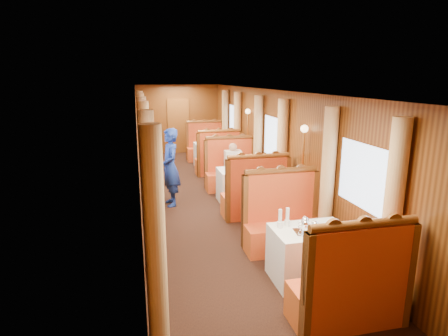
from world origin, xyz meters
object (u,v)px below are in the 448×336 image
object	(u,v)px
teapot_back	(305,224)
passenger	(233,162)
table_near	(310,254)
banquette_far_fwd	(218,160)
banquette_far_aft	(206,148)
rose_vase_mid	(241,162)
banquette_mid_aft	(231,172)
banquette_near_aft	(283,224)
fruit_plate	(334,229)
banquette_near_fwd	(350,291)
teapot_right	(315,229)
steward	(170,167)
teapot_left	(305,228)
banquette_mid_fwd	(255,197)
table_far	(212,155)
rose_vase_far	(212,138)
table_mid	(242,185)
tea_tray	(307,232)

from	to	relation	value
teapot_back	passenger	size ratio (longest dim) A/B	0.22
table_near	banquette_far_fwd	xyz separation A→B (m)	(0.00, 5.99, 0.05)
banquette_far_aft	rose_vase_mid	world-z (taller)	banquette_far_aft
banquette_mid_aft	teapot_back	distance (m)	4.50
banquette_near_aft	fruit_plate	world-z (taller)	banquette_near_aft
banquette_near_fwd	teapot_right	size ratio (longest dim) A/B	8.14
table_near	steward	distance (m)	3.97
teapot_left	banquette_near_fwd	bearing A→B (deg)	-64.92
table_near	teapot_back	size ratio (longest dim) A/B	6.41
banquette_near_fwd	banquette_far_fwd	xyz separation A→B (m)	(0.00, 7.00, 0.00)
banquette_near_fwd	banquette_mid_fwd	size ratio (longest dim) A/B	1.00
teapot_right	passenger	world-z (taller)	passenger
teapot_back	steward	bearing A→B (deg)	122.24
table_near	teapot_back	xyz separation A→B (m)	(-0.08, 0.04, 0.44)
teapot_back	banquette_mid_aft	bearing A→B (deg)	98.29
teapot_right	banquette_near_fwd	bearing A→B (deg)	-67.67
banquette_near_fwd	rose_vase_mid	xyz separation A→B (m)	(-0.01, 4.52, 0.50)
steward	teapot_back	bearing A→B (deg)	15.34
banquette_mid_aft	table_far	distance (m)	2.49
banquette_near_aft	fruit_plate	xyz separation A→B (m)	(0.28, -1.13, 0.35)
teapot_back	teapot_left	bearing A→B (deg)	-105.39
steward	passenger	size ratio (longest dim) A/B	2.25
table_near	banquette_mid_fwd	world-z (taller)	banquette_mid_fwd
teapot_left	teapot_back	size ratio (longest dim) A/B	1.06
banquette_mid_aft	teapot_back	bearing A→B (deg)	-91.03
banquette_far_aft	table_near	bearing A→B (deg)	-90.00
teapot_right	teapot_back	distance (m)	0.18
teapot_right	banquette_far_aft	bearing A→B (deg)	110.97
rose_vase_far	teapot_right	bearing A→B (deg)	-90.41
banquette_near_fwd	teapot_back	xyz separation A→B (m)	(-0.08, 1.05, 0.39)
fruit_plate	rose_vase_mid	xyz separation A→B (m)	(-0.29, 3.62, 0.16)
table_mid	teapot_right	world-z (taller)	teapot_right
banquette_mid_fwd	table_far	size ratio (longest dim) A/B	1.28
table_near	banquette_far_fwd	size ratio (longest dim) A/B	0.78
rose_vase_far	steward	distance (m)	3.76
tea_tray	banquette_near_fwd	bearing A→B (deg)	-83.68
banquette_near_fwd	fruit_plate	bearing A→B (deg)	72.62
banquette_near_fwd	banquette_mid_aft	distance (m)	5.53
banquette_far_fwd	teapot_right	size ratio (longest dim) A/B	8.14
banquette_near_aft	steward	world-z (taller)	steward
rose_vase_mid	rose_vase_far	world-z (taller)	same
banquette_near_aft	banquette_far_aft	distance (m)	7.00
teapot_back	rose_vase_mid	bearing A→B (deg)	98.12
banquette_far_aft	passenger	bearing A→B (deg)	-90.00
banquette_far_fwd	teapot_right	distance (m)	6.14
banquette_far_fwd	passenger	world-z (taller)	banquette_far_fwd
banquette_mid_fwd	passenger	distance (m)	1.82
banquette_mid_aft	passenger	bearing A→B (deg)	-90.00
tea_tray	passenger	bearing A→B (deg)	88.66
table_mid	banquette_mid_fwd	size ratio (longest dim) A/B	0.78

